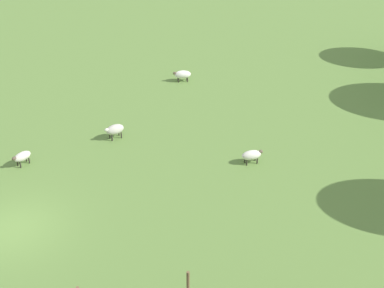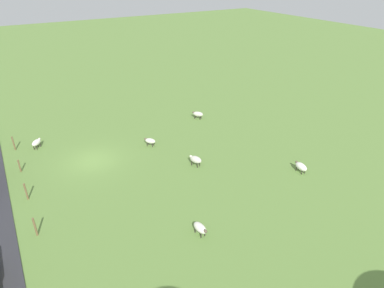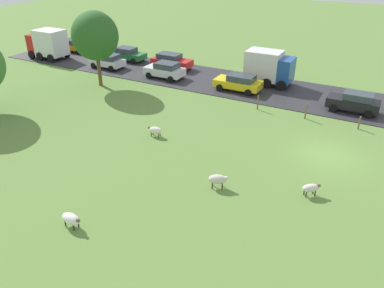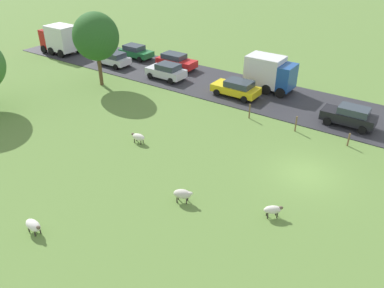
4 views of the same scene
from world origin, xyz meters
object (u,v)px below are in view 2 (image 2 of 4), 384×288
(sheep_2, at_px, (200,228))
(sheep_3, at_px, (36,143))
(sheep_4, at_px, (198,114))
(sheep_0, at_px, (196,160))
(sheep_5, at_px, (301,167))
(sheep_1, at_px, (150,141))

(sheep_2, distance_m, sheep_3, 17.58)
(sheep_2, height_order, sheep_4, sheep_4)
(sheep_0, distance_m, sheep_2, 7.74)
(sheep_0, bearing_deg, sheep_5, 142.89)
(sheep_0, relative_size, sheep_1, 1.14)
(sheep_5, bearing_deg, sheep_3, -40.46)
(sheep_2, bearing_deg, sheep_0, -119.15)
(sheep_1, distance_m, sheep_4, 7.36)
(sheep_1, distance_m, sheep_5, 12.80)
(sheep_2, xyz_separation_m, sheep_3, (6.66, -16.27, 0.07))
(sheep_0, height_order, sheep_3, sheep_0)
(sheep_2, relative_size, sheep_4, 1.02)
(sheep_4, bearing_deg, sheep_2, 58.98)
(sheep_0, xyz_separation_m, sheep_5, (-6.50, 4.92, -0.07))
(sheep_0, bearing_deg, sheep_1, -70.20)
(sheep_0, xyz_separation_m, sheep_1, (1.75, -4.86, -0.06))
(sheep_0, bearing_deg, sheep_2, 60.85)
(sheep_0, distance_m, sheep_1, 5.17)
(sheep_0, xyz_separation_m, sheep_4, (-4.99, -7.81, -0.04))
(sheep_1, bearing_deg, sheep_0, 109.80)
(sheep_3, bearing_deg, sheep_5, 139.54)
(sheep_1, height_order, sheep_3, sheep_3)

